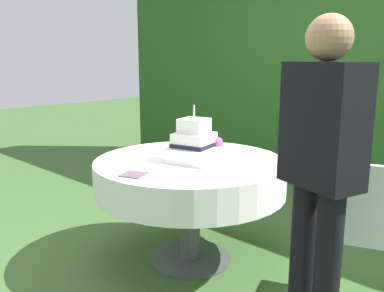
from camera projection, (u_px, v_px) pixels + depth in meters
The scene contains 10 objects.
ground_plane at pixel (190, 259), 2.97m from camera, with size 20.00×20.00×0.00m, color #3D602D.
foliage_hedge at pixel (339, 63), 4.31m from camera, with size 5.93×0.45×2.73m, color #28561E.
cake_table at pixel (190, 176), 2.85m from camera, with size 1.30×1.30×0.74m.
wedding_cake at pixel (195, 145), 2.77m from camera, with size 0.37×0.37×0.38m.
serving_plate_near at pixel (132, 157), 2.87m from camera, with size 0.14×0.14×0.01m, color white.
serving_plate_far at pixel (163, 148), 3.18m from camera, with size 0.13×0.13×0.01m, color white.
serving_plate_left at pixel (191, 146), 3.24m from camera, with size 0.11×0.11×0.01m, color white.
napkin_stack at pixel (134, 175), 2.45m from camera, with size 0.14×0.14×0.01m, color #6B4C60.
garden_chair at pixel (368, 224), 2.24m from camera, with size 0.51×0.51×0.89m.
standing_person at pixel (321, 168), 1.86m from camera, with size 0.40×0.30×1.60m.
Camera 1 is at (1.88, -1.99, 1.42)m, focal length 38.77 mm.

